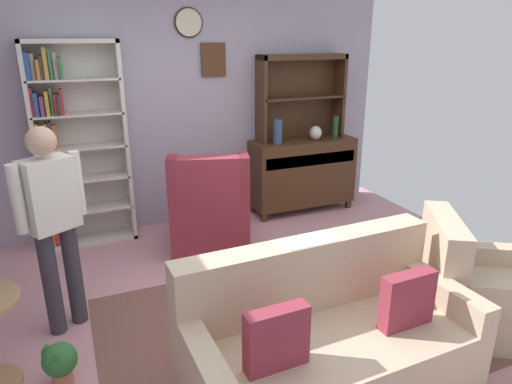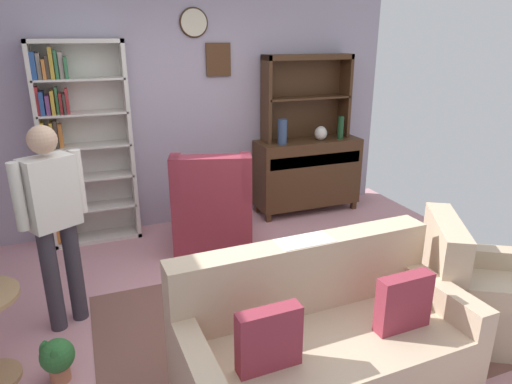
% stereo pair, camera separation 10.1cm
% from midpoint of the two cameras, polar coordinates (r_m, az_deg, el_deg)
% --- Properties ---
extents(ground_plane, '(5.40, 4.60, 0.02)m').
position_cam_midpoint_polar(ground_plane, '(3.85, -0.99, -14.77)').
color(ground_plane, '#C68C93').
extents(wall_back, '(5.00, 0.09, 2.80)m').
position_cam_midpoint_polar(wall_back, '(5.28, -9.95, 10.93)').
color(wall_back, '#A399AD').
rests_on(wall_back, ground_plane).
extents(area_rug, '(2.89, 1.98, 0.01)m').
position_cam_midpoint_polar(area_rug, '(3.68, 3.85, -16.27)').
color(area_rug, brown).
rests_on(area_rug, ground_plane).
extents(bookshelf, '(0.90, 0.30, 2.10)m').
position_cam_midpoint_polar(bookshelf, '(5.02, -22.50, 5.43)').
color(bookshelf, silver).
rests_on(bookshelf, ground_plane).
extents(sideboard, '(1.30, 0.45, 0.92)m').
position_cam_midpoint_polar(sideboard, '(5.73, 5.32, 2.57)').
color(sideboard, '#422816').
rests_on(sideboard, ground_plane).
extents(sideboard_hutch, '(1.10, 0.26, 1.00)m').
position_cam_midpoint_polar(sideboard_hutch, '(5.62, 5.12, 13.19)').
color(sideboard_hutch, '#422816').
rests_on(sideboard_hutch, sideboard).
extents(vase_tall, '(0.11, 0.11, 0.29)m').
position_cam_midpoint_polar(vase_tall, '(5.35, 2.19, 7.59)').
color(vase_tall, '#33476B').
rests_on(vase_tall, sideboard).
extents(vase_round, '(0.15, 0.15, 0.17)m').
position_cam_midpoint_polar(vase_round, '(5.61, 6.98, 7.38)').
color(vase_round, beige).
rests_on(vase_round, sideboard).
extents(bottle_wine, '(0.07, 0.07, 0.28)m').
position_cam_midpoint_polar(bottle_wine, '(5.71, 9.40, 8.04)').
color(bottle_wine, '#194223').
rests_on(bottle_wine, sideboard).
extents(couch_floral, '(1.82, 0.90, 0.90)m').
position_cam_midpoint_polar(couch_floral, '(3.02, 7.92, -18.18)').
color(couch_floral, '#C6AD8E').
rests_on(couch_floral, ground_plane).
extents(armchair_floral, '(1.06, 1.04, 0.88)m').
position_cam_midpoint_polar(armchair_floral, '(3.86, 24.85, -11.40)').
color(armchair_floral, '#C6AD8E').
rests_on(armchair_floral, ground_plane).
extents(wingback_chair, '(0.98, 0.99, 1.05)m').
position_cam_midpoint_polar(wingback_chair, '(4.71, -6.44, -2.82)').
color(wingback_chair, maroon).
rests_on(wingback_chair, ground_plane).
extents(potted_plant_small, '(0.22, 0.22, 0.30)m').
position_cam_midpoint_polar(potted_plant_small, '(3.33, -24.31, -18.85)').
color(potted_plant_small, '#AD6B4C').
rests_on(potted_plant_small, ground_plane).
extents(person_reading, '(0.49, 0.34, 1.56)m').
position_cam_midpoint_polar(person_reading, '(3.56, -24.88, -2.90)').
color(person_reading, '#38333D').
rests_on(person_reading, ground_plane).
extents(coffee_table, '(0.80, 0.50, 0.42)m').
position_cam_midpoint_polar(coffee_table, '(3.78, 2.83, -9.04)').
color(coffee_table, '#422816').
rests_on(coffee_table, ground_plane).
extents(book_stack, '(0.22, 0.15, 0.06)m').
position_cam_midpoint_polar(book_stack, '(3.82, 3.83, -7.07)').
color(book_stack, '#B22D33').
rests_on(book_stack, coffee_table).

